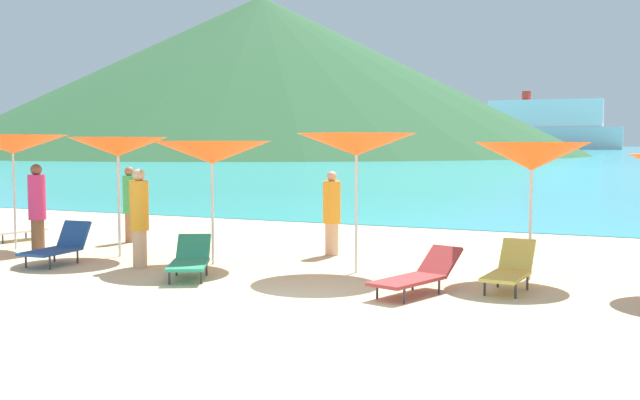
% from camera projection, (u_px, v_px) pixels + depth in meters
% --- Properties ---
extents(ground_plane, '(50.00, 100.00, 0.30)m').
position_uv_depth(ground_plane, '(459.00, 238.00, 18.87)').
color(ground_plane, beige).
extents(headland_hill, '(119.76, 119.76, 29.72)m').
position_uv_depth(headland_hill, '(262.00, 76.00, 144.27)').
color(headland_hill, '#2D5B33').
rests_on(headland_hill, ground_plane).
extents(umbrella_1, '(2.44, 2.44, 2.36)m').
position_uv_depth(umbrella_1, '(13.00, 144.00, 15.65)').
color(umbrella_1, silver).
rests_on(umbrella_1, ground_plane).
extents(umbrella_2, '(2.03, 2.03, 2.31)m').
position_uv_depth(umbrella_2, '(118.00, 147.00, 14.62)').
color(umbrella_2, silver).
rests_on(umbrella_2, ground_plane).
extents(umbrella_3, '(2.29, 2.29, 2.23)m').
position_uv_depth(umbrella_3, '(212.00, 153.00, 13.67)').
color(umbrella_3, silver).
rests_on(umbrella_3, ground_plane).
extents(umbrella_4, '(2.08, 2.08, 2.36)m').
position_uv_depth(umbrella_4, '(356.00, 145.00, 12.76)').
color(umbrella_4, silver).
rests_on(umbrella_4, ground_plane).
extents(umbrella_5, '(1.94, 1.94, 2.21)m').
position_uv_depth(umbrella_5, '(532.00, 157.00, 12.16)').
color(umbrella_5, silver).
rests_on(umbrella_5, ground_plane).
extents(lounge_chair_0, '(0.81, 1.59, 0.63)m').
position_uv_depth(lounge_chair_0, '(8.00, 230.00, 16.93)').
color(lounge_chair_0, white).
rests_on(lounge_chair_0, ground_plane).
extents(lounge_chair_2, '(1.22, 1.64, 0.64)m').
position_uv_depth(lounge_chair_2, '(190.00, 259.00, 12.42)').
color(lounge_chair_2, '#268C66').
rests_on(lounge_chair_2, ground_plane).
extents(lounge_chair_4, '(0.59, 1.38, 0.72)m').
position_uv_depth(lounge_chair_4, '(510.00, 269.00, 11.31)').
color(lounge_chair_4, '#D8BF4C').
rests_on(lounge_chair_4, ground_plane).
extents(lounge_chair_7, '(1.01, 1.80, 0.63)m').
position_uv_depth(lounge_chair_7, '(418.00, 275.00, 11.05)').
color(lounge_chair_7, '#A53333').
rests_on(lounge_chair_7, ground_plane).
extents(lounge_chair_10, '(0.69, 1.39, 0.74)m').
position_uv_depth(lounge_chair_10, '(58.00, 246.00, 13.79)').
color(lounge_chair_10, '#1E478C').
rests_on(lounge_chair_10, ground_plane).
extents(beachgoer_0, '(0.30, 0.30, 1.68)m').
position_uv_depth(beachgoer_0, '(130.00, 202.00, 16.81)').
color(beachgoer_0, '#A3704C').
rests_on(beachgoer_0, ground_plane).
extents(beachgoer_1, '(0.33, 0.33, 1.74)m').
position_uv_depth(beachgoer_1, '(139.00, 216.00, 13.33)').
color(beachgoer_1, '#DBAA84').
rests_on(beachgoer_1, ground_plane).
extents(beachgoer_2, '(0.34, 0.34, 1.78)m').
position_uv_depth(beachgoer_2, '(37.00, 206.00, 15.04)').
color(beachgoer_2, brown).
rests_on(beachgoer_2, ground_plane).
extents(beachgoer_3, '(0.35, 0.35, 1.65)m').
position_uv_depth(beachgoer_3, '(332.00, 211.00, 14.85)').
color(beachgoer_3, '#DBAA84').
rests_on(beachgoer_3, ground_plane).
extents(cruise_ship, '(49.17, 9.80, 19.45)m').
position_uv_depth(cruise_ship, '(544.00, 127.00, 254.00)').
color(cruise_ship, silver).
rests_on(cruise_ship, ocean_water).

